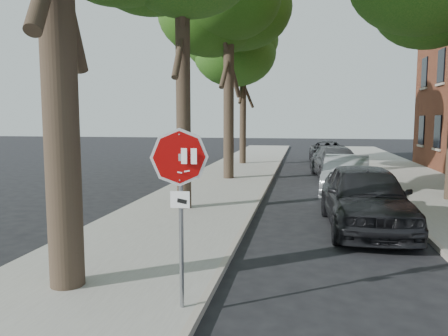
# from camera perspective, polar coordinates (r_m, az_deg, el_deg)

# --- Properties ---
(ground) EXTENTS (120.00, 120.00, 0.00)m
(ground) POSITION_cam_1_polar(r_m,az_deg,el_deg) (6.62, 0.70, -19.09)
(ground) COLOR black
(ground) RESTS_ON ground
(sidewalk_left) EXTENTS (4.00, 55.00, 0.12)m
(sidewalk_left) POSITION_cam_1_polar(r_m,az_deg,el_deg) (18.44, -0.75, -2.29)
(sidewalk_left) COLOR gray
(sidewalk_left) RESTS_ON ground
(sidewalk_right) EXTENTS (4.00, 55.00, 0.12)m
(sidewalk_right) POSITION_cam_1_polar(r_m,az_deg,el_deg) (18.79, 25.64, -2.77)
(sidewalk_right) COLOR gray
(sidewalk_right) RESTS_ON ground
(curb_left) EXTENTS (0.12, 55.00, 0.13)m
(curb_left) POSITION_cam_1_polar(r_m,az_deg,el_deg) (18.17, 5.61, -2.44)
(curb_left) COLOR #9E9384
(curb_left) RESTS_ON ground
(curb_right) EXTENTS (0.12, 55.00, 0.13)m
(curb_right) POSITION_cam_1_polar(r_m,az_deg,el_deg) (18.35, 19.45, -2.69)
(curb_right) COLOR #9E9384
(curb_right) RESTS_ON ground
(stop_sign) EXTENTS (0.76, 0.34, 2.61)m
(stop_sign) POSITION_cam_1_polar(r_m,az_deg,el_deg) (6.17, -5.74, -2.02)
(stop_sign) COLOR gray
(stop_sign) RESTS_ON sidewalk_left
(tree_mid_b) EXTENTS (5.88, 5.46, 10.36)m
(tree_mid_b) POSITION_cam_1_polar(r_m,az_deg,el_deg) (20.95, 0.62, 20.63)
(tree_mid_b) COLOR black
(tree_mid_b) RESTS_ON sidewalk_left
(tree_far) EXTENTS (5.29, 4.91, 9.33)m
(tree_far) POSITION_cam_1_polar(r_m,az_deg,el_deg) (27.61, 2.51, 15.50)
(tree_far) COLOR black
(tree_far) RESTS_ON sidewalk_left
(car_a) EXTENTS (2.19, 5.06, 1.70)m
(car_a) POSITION_cam_1_polar(r_m,az_deg,el_deg) (11.88, 17.94, -3.60)
(car_a) COLOR black
(car_a) RESTS_ON ground
(car_b) EXTENTS (2.14, 4.71, 1.50)m
(car_b) POSITION_cam_1_polar(r_m,az_deg,el_deg) (16.88, 15.67, -0.98)
(car_b) COLOR #989B9F
(car_b) RESTS_ON ground
(car_c) EXTENTS (2.69, 5.37, 1.50)m
(car_c) POSITION_cam_1_polar(r_m,az_deg,el_deg) (21.99, 14.43, 0.72)
(car_c) COLOR #434347
(car_c) RESTS_ON ground
(car_d) EXTENTS (2.32, 4.99, 1.38)m
(car_d) POSITION_cam_1_polar(r_m,az_deg,el_deg) (29.44, 13.39, 2.03)
(car_d) COLOR black
(car_d) RESTS_ON ground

